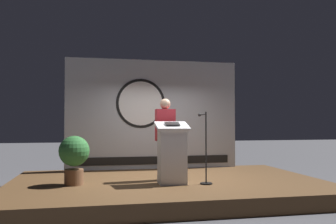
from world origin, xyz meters
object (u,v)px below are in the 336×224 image
Objects in this scene: potted_plant at (74,155)px; microphone_stand at (205,158)px; podium at (172,154)px; speaker_person at (165,138)px.

microphone_stand is at bearing -8.31° from potted_plant.
speaker_person is at bearing 95.29° from podium.
podium is 0.87× the size of microphone_stand.
speaker_person is 0.97m from microphone_stand.
speaker_person is 1.21× the size of microphone_stand.
microphone_stand reaches higher than potted_plant.
speaker_person reaches higher than microphone_stand.
podium is at bearing -84.71° from speaker_person.
speaker_person is 1.86m from potted_plant.
podium is 0.66m from microphone_stand.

